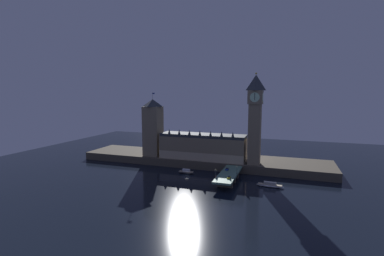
# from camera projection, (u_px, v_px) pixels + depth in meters

# --- Properties ---
(ground_plane) EXTENTS (400.00, 400.00, 0.00)m
(ground_plane) POSITION_uv_depth(u_px,v_px,m) (187.00, 175.00, 214.52)
(ground_plane) COLOR black
(embankment) EXTENTS (220.00, 42.00, 6.73)m
(embankment) POSITION_uv_depth(u_px,v_px,m) (202.00, 160.00, 250.67)
(embankment) COLOR #4C4438
(embankment) RESTS_ON ground_plane
(parliament_hall) EXTENTS (73.64, 19.92, 25.81)m
(parliament_hall) POSITION_uv_depth(u_px,v_px,m) (203.00, 146.00, 239.61)
(parliament_hall) COLOR #7F7056
(parliament_hall) RESTS_ON embankment
(clock_tower) EXTENTS (11.58, 11.69, 72.25)m
(clock_tower) POSITION_uv_depth(u_px,v_px,m) (255.00, 117.00, 218.09)
(clock_tower) COLOR #7F7056
(clock_tower) RESTS_ON embankment
(victoria_tower) EXTENTS (14.85, 14.85, 57.09)m
(victoria_tower) POSITION_uv_depth(u_px,v_px,m) (153.00, 127.00, 251.55)
(victoria_tower) COLOR #7F7056
(victoria_tower) RESTS_ON embankment
(bridge) EXTENTS (12.37, 46.00, 6.30)m
(bridge) POSITION_uv_depth(u_px,v_px,m) (228.00, 176.00, 198.38)
(bridge) COLOR slate
(bridge) RESTS_ON ground_plane
(car_northbound_lead) EXTENTS (2.07, 3.97, 1.59)m
(car_northbound_lead) POSITION_uv_depth(u_px,v_px,m) (227.00, 169.00, 206.14)
(car_northbound_lead) COLOR navy
(car_northbound_lead) RESTS_ON bridge
(car_southbound_lead) EXTENTS (1.90, 4.46, 1.30)m
(car_southbound_lead) POSITION_uv_depth(u_px,v_px,m) (229.00, 177.00, 186.07)
(car_southbound_lead) COLOR yellow
(car_southbound_lead) RESTS_ON bridge
(pedestrian_near_rail) EXTENTS (0.38, 0.38, 1.86)m
(pedestrian_near_rail) POSITION_uv_depth(u_px,v_px,m) (216.00, 177.00, 185.77)
(pedestrian_near_rail) COLOR black
(pedestrian_near_rail) RESTS_ON bridge
(pedestrian_far_rail) EXTENTS (0.38, 0.38, 1.59)m
(pedestrian_far_rail) POSITION_uv_depth(u_px,v_px,m) (225.00, 167.00, 213.18)
(pedestrian_far_rail) COLOR black
(pedestrian_far_rail) RESTS_ON bridge
(street_lamp_near) EXTENTS (1.34, 0.60, 6.28)m
(street_lamp_near) POSITION_uv_depth(u_px,v_px,m) (216.00, 173.00, 185.76)
(street_lamp_near) COLOR #2D3333
(street_lamp_near) RESTS_ON bridge
(street_lamp_mid) EXTENTS (1.34, 0.60, 5.87)m
(street_lamp_mid) POSITION_uv_depth(u_px,v_px,m) (237.00, 169.00, 195.80)
(street_lamp_mid) COLOR #2D3333
(street_lamp_mid) RESTS_ON bridge
(boat_upstream) EXTENTS (12.97, 3.82, 3.72)m
(boat_upstream) POSITION_uv_depth(u_px,v_px,m) (186.00, 172.00, 218.92)
(boat_upstream) COLOR #28282D
(boat_upstream) RESTS_ON ground_plane
(boat_downstream) EXTENTS (18.12, 4.68, 3.51)m
(boat_downstream) POSITION_uv_depth(u_px,v_px,m) (270.00, 185.00, 187.82)
(boat_downstream) COLOR white
(boat_downstream) RESTS_ON ground_plane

